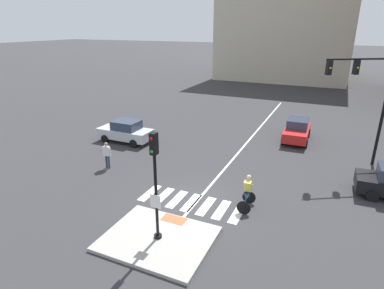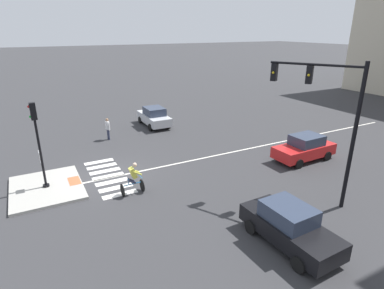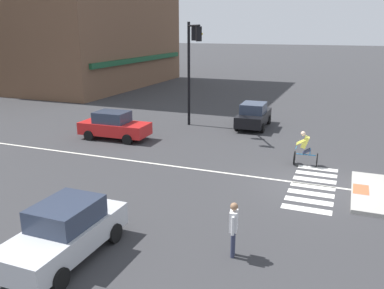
% 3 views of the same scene
% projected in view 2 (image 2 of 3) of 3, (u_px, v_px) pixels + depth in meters
% --- Properties ---
extents(ground_plane, '(300.00, 300.00, 0.00)m').
position_uv_depth(ground_plane, '(109.00, 176.00, 18.19)').
color(ground_plane, '#333335').
extents(traffic_island, '(4.31, 3.51, 0.15)m').
position_uv_depth(traffic_island, '(47.00, 188.00, 16.72)').
color(traffic_island, '#A3A099').
rests_on(traffic_island, ground).
extents(tactile_pad_front, '(1.10, 0.60, 0.01)m').
position_uv_depth(tactile_pad_front, '(74.00, 181.00, 17.31)').
color(tactile_pad_front, '#DB5B38').
rests_on(tactile_pad_front, traffic_island).
extents(signal_pole, '(0.44, 0.38, 4.48)m').
position_uv_depth(signal_pole, '(38.00, 138.00, 15.76)').
color(signal_pole, black).
rests_on(signal_pole, traffic_island).
extents(crosswalk_stripe_a, '(0.44, 1.80, 0.01)m').
position_uv_depth(crosswalk_stripe_a, '(99.00, 162.00, 20.15)').
color(crosswalk_stripe_a, silver).
rests_on(crosswalk_stripe_a, ground).
extents(crosswalk_stripe_b, '(0.44, 1.80, 0.01)m').
position_uv_depth(crosswalk_stripe_b, '(102.00, 166.00, 19.50)').
color(crosswalk_stripe_b, silver).
rests_on(crosswalk_stripe_b, ground).
extents(crosswalk_stripe_c, '(0.44, 1.80, 0.01)m').
position_uv_depth(crosswalk_stripe_c, '(105.00, 171.00, 18.84)').
color(crosswalk_stripe_c, silver).
rests_on(crosswalk_stripe_c, ground).
extents(crosswalk_stripe_d, '(0.44, 1.80, 0.01)m').
position_uv_depth(crosswalk_stripe_d, '(108.00, 176.00, 18.18)').
color(crosswalk_stripe_d, silver).
rests_on(crosswalk_stripe_d, ground).
extents(crosswalk_stripe_e, '(0.44, 1.80, 0.01)m').
position_uv_depth(crosswalk_stripe_e, '(112.00, 182.00, 17.52)').
color(crosswalk_stripe_e, silver).
rests_on(crosswalk_stripe_e, ground).
extents(crosswalk_stripe_f, '(0.44, 1.80, 0.01)m').
position_uv_depth(crosswalk_stripe_f, '(116.00, 188.00, 16.86)').
color(crosswalk_stripe_f, silver).
rests_on(crosswalk_stripe_f, ground).
extents(crosswalk_stripe_g, '(0.44, 1.80, 0.01)m').
position_uv_depth(crosswalk_stripe_g, '(120.00, 194.00, 16.21)').
color(crosswalk_stripe_g, silver).
rests_on(crosswalk_stripe_g, ground).
extents(lane_centre_line, '(0.14, 28.00, 0.01)m').
position_uv_depth(lane_centre_line, '(251.00, 148.00, 22.42)').
color(lane_centre_line, silver).
rests_on(lane_centre_line, ground).
extents(traffic_light_mast, '(3.57, 2.22, 6.74)m').
position_uv_depth(traffic_light_mast, '(328.00, 109.00, 14.12)').
color(traffic_light_mast, black).
rests_on(traffic_light_mast, ground).
extents(car_silver_cross_left, '(4.11, 1.86, 1.64)m').
position_uv_depth(car_silver_cross_left, '(154.00, 117.00, 27.34)').
color(car_silver_cross_left, silver).
rests_on(car_silver_cross_left, ground).
extents(car_red_eastbound_far, '(1.93, 4.15, 1.64)m').
position_uv_depth(car_red_eastbound_far, '(304.00, 148.00, 20.20)').
color(car_red_eastbound_far, red).
rests_on(car_red_eastbound_far, ground).
extents(car_black_cross_right, '(4.15, 1.95, 1.64)m').
position_uv_depth(car_black_cross_right, '(289.00, 226.00, 12.24)').
color(car_black_cross_right, black).
rests_on(car_black_cross_right, ground).
extents(cyclist, '(0.69, 1.11, 1.68)m').
position_uv_depth(cyclist, '(133.00, 178.00, 16.01)').
color(cyclist, black).
rests_on(cyclist, ground).
extents(pedestrian_at_curb_left, '(0.54, 0.28, 1.67)m').
position_uv_depth(pedestrian_at_curb_left, '(108.00, 127.00, 23.84)').
color(pedestrian_at_curb_left, '#2D334C').
rests_on(pedestrian_at_curb_left, ground).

